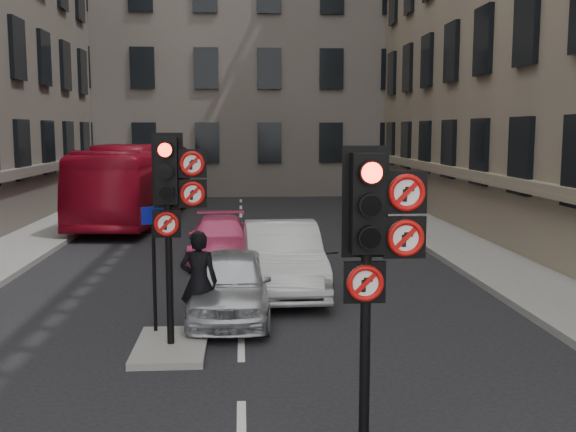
{
  "coord_description": "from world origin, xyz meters",
  "views": [
    {
      "loc": [
        0.02,
        -6.24,
        3.76
      ],
      "look_at": [
        0.65,
        2.66,
        2.6
      ],
      "focal_mm": 42.0,
      "sensor_mm": 36.0,
      "label": 1
    }
  ],
  "objects": [
    {
      "name": "motorcycle",
      "position": [
        1.83,
        8.55,
        0.57
      ],
      "size": [
        0.65,
        1.94,
        1.15
      ],
      "primitive_type": "imported",
      "rotation": [
        0.0,
        0.0,
        0.06
      ],
      "color": "black",
      "rests_on": "ground"
    },
    {
      "name": "car_white",
      "position": [
        0.96,
        9.13,
        0.79
      ],
      "size": [
        1.8,
        4.85,
        1.58
      ],
      "primitive_type": "imported",
      "rotation": [
        0.0,
        0.0,
        0.03
      ],
      "color": "silver",
      "rests_on": "ground"
    },
    {
      "name": "bus_red",
      "position": [
        -4.21,
        21.49,
        1.57
      ],
      "size": [
        3.51,
        11.44,
        3.14
      ],
      "primitive_type": "imported",
      "rotation": [
        0.0,
        0.0,
        -0.08
      ],
      "color": "maroon",
      "rests_on": "ground"
    },
    {
      "name": "signal_far",
      "position": [
        -1.11,
        4.99,
        2.7
      ],
      "size": [
        0.91,
        0.4,
        3.58
      ],
      "color": "black",
      "rests_on": "centre_island"
    },
    {
      "name": "centre_island",
      "position": [
        -1.2,
        5.0,
        0.06
      ],
      "size": [
        1.2,
        2.0,
        0.12
      ],
      "primitive_type": "cube",
      "color": "gray",
      "rests_on": "ground"
    },
    {
      "name": "car_silver",
      "position": [
        -0.19,
        7.0,
        0.67
      ],
      "size": [
        1.75,
        4.0,
        1.34
      ],
      "primitive_type": "imported",
      "rotation": [
        0.0,
        0.0,
        -0.04
      ],
      "color": "#B3B6BC",
      "rests_on": "ground"
    },
    {
      "name": "signal_near",
      "position": [
        1.49,
        0.99,
        2.58
      ],
      "size": [
        0.91,
        0.4,
        3.58
      ],
      "color": "black",
      "rests_on": "ground"
    },
    {
      "name": "building_far",
      "position": [
        0.0,
        38.0,
        10.0
      ],
      "size": [
        30.0,
        14.0,
        20.0
      ],
      "primitive_type": "cube",
      "color": "#6C635B",
      "rests_on": "ground"
    },
    {
      "name": "pavement_right",
      "position": [
        7.2,
        12.0,
        0.08
      ],
      "size": [
        3.0,
        50.0,
        0.16
      ],
      "primitive_type": "cube",
      "color": "gray",
      "rests_on": "ground"
    },
    {
      "name": "info_sign",
      "position": [
        -1.55,
        5.73,
        1.59
      ],
      "size": [
        0.38,
        0.18,
        2.28
      ],
      "rotation": [
        0.0,
        0.0,
        0.34
      ],
      "color": "black",
      "rests_on": "centre_island"
    },
    {
      "name": "motorcyclist",
      "position": [
        -0.77,
        6.0,
        0.96
      ],
      "size": [
        0.75,
        0.53,
        1.92
      ],
      "primitive_type": "imported",
      "rotation": [
        0.0,
        0.0,
        3.03
      ],
      "color": "black",
      "rests_on": "ground"
    },
    {
      "name": "car_pink",
      "position": [
        -0.59,
        12.86,
        0.62
      ],
      "size": [
        1.81,
        4.31,
        1.24
      ],
      "primitive_type": "imported",
      "rotation": [
        0.0,
        0.0,
        0.02
      ],
      "color": "#E14279",
      "rests_on": "ground"
    }
  ]
}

